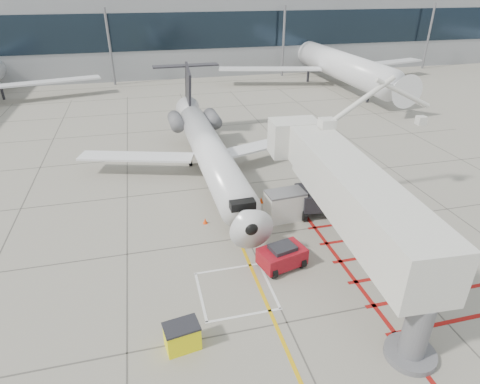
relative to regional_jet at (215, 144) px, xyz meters
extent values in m
plane|color=gray|center=(0.61, -12.00, -3.88)|extent=(260.00, 260.00, 0.00)
cone|color=#FC440D|center=(-1.88, -5.54, -3.65)|extent=(0.32, 0.32, 0.45)
cone|color=#E4400C|center=(2.94, -3.56, -3.63)|extent=(0.35, 0.35, 0.49)
cube|color=gray|center=(10.61, 58.00, 3.12)|extent=(180.00, 28.00, 14.00)
cube|color=black|center=(10.61, 43.95, 4.12)|extent=(180.00, 0.10, 6.00)
camera|label=1|loc=(-5.39, -30.10, 11.69)|focal=30.00mm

